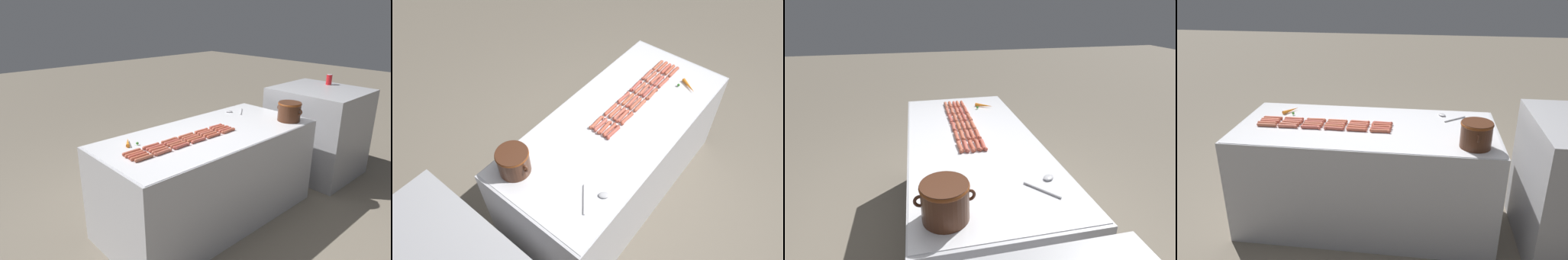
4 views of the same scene
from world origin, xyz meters
TOP-DOWN VIEW (x-y plane):
  - ground_plane at (0.00, 0.00)m, footprint 20.00×20.00m
  - griddle_counter at (0.00, 0.00)m, footprint 0.92×2.05m
  - hot_dog_0 at (-0.05, -0.78)m, footprint 0.03×0.16m
  - hot_dog_1 at (-0.05, -0.60)m, footprint 0.03×0.16m
  - hot_dog_2 at (-0.05, -0.41)m, footprint 0.04×0.16m
  - hot_dog_3 at (-0.05, -0.24)m, footprint 0.03×0.16m
  - hot_dog_4 at (-0.05, -0.06)m, footprint 0.04×0.16m
  - hot_dog_5 at (-0.05, 0.13)m, footprint 0.04×0.16m
  - hot_dog_6 at (-0.01, -0.78)m, footprint 0.03×0.16m
  - hot_dog_7 at (-0.01, -0.59)m, footprint 0.03×0.16m
  - hot_dog_8 at (-0.01, -0.42)m, footprint 0.03×0.16m
  - hot_dog_9 at (-0.01, -0.23)m, footprint 0.03×0.16m
  - hot_dog_10 at (-0.01, -0.05)m, footprint 0.03×0.16m
  - hot_dog_11 at (-0.01, 0.12)m, footprint 0.04×0.16m
  - hot_dog_12 at (0.03, -0.78)m, footprint 0.03×0.16m
  - hot_dog_13 at (0.03, -0.60)m, footprint 0.03×0.16m
  - hot_dog_14 at (0.03, -0.42)m, footprint 0.04×0.16m
  - hot_dog_15 at (0.03, -0.24)m, footprint 0.03×0.16m
  - hot_dog_16 at (0.03, -0.06)m, footprint 0.03×0.16m
  - hot_dog_17 at (0.03, 0.13)m, footprint 0.04×0.16m
  - hot_dog_18 at (0.07, -0.78)m, footprint 0.03×0.16m
  - hot_dog_19 at (0.07, -0.60)m, footprint 0.03×0.16m
  - hot_dog_20 at (0.07, -0.42)m, footprint 0.03×0.16m
  - hot_dog_21 at (0.07, -0.24)m, footprint 0.03×0.16m
  - hot_dog_22 at (0.07, -0.06)m, footprint 0.03×0.16m
  - hot_dog_23 at (0.07, 0.13)m, footprint 0.03×0.16m
  - hot_dog_24 at (0.11, -0.77)m, footprint 0.03×0.16m
  - hot_dog_25 at (0.11, -0.60)m, footprint 0.03×0.16m
  - hot_dog_26 at (0.11, -0.42)m, footprint 0.04×0.16m
  - hot_dog_27 at (0.11, -0.23)m, footprint 0.04×0.16m
  - hot_dog_28 at (0.11, -0.06)m, footprint 0.03×0.16m
  - hot_dog_29 at (0.11, 0.12)m, footprint 0.04×0.16m
  - bean_pot at (0.28, 0.81)m, footprint 0.28×0.23m
  - serving_spoon at (-0.29, 0.64)m, footprint 0.20×0.23m
  - carrot at (-0.24, -0.69)m, footprint 0.16×0.12m

SIDE VIEW (x-z plane):
  - ground_plane at x=0.00m, z-range 0.00..0.00m
  - griddle_counter at x=0.00m, z-range 0.00..0.86m
  - serving_spoon at x=-0.29m, z-range 0.86..0.88m
  - hot_dog_0 at x=-0.05m, z-range 0.86..0.89m
  - hot_dog_1 at x=-0.05m, z-range 0.86..0.89m
  - hot_dog_2 at x=-0.05m, z-range 0.86..0.89m
  - hot_dog_3 at x=-0.05m, z-range 0.86..0.89m
  - hot_dog_4 at x=-0.05m, z-range 0.86..0.89m
  - hot_dog_5 at x=-0.05m, z-range 0.86..0.89m
  - hot_dog_6 at x=-0.01m, z-range 0.86..0.89m
  - hot_dog_7 at x=-0.01m, z-range 0.86..0.89m
  - hot_dog_8 at x=-0.01m, z-range 0.86..0.89m
  - hot_dog_9 at x=-0.01m, z-range 0.86..0.89m
  - hot_dog_10 at x=-0.01m, z-range 0.86..0.89m
  - hot_dog_11 at x=-0.01m, z-range 0.86..0.89m
  - hot_dog_12 at x=0.03m, z-range 0.86..0.89m
  - hot_dog_13 at x=0.03m, z-range 0.86..0.89m
  - hot_dog_14 at x=0.03m, z-range 0.86..0.89m
  - hot_dog_15 at x=0.03m, z-range 0.86..0.89m
  - hot_dog_16 at x=0.03m, z-range 0.86..0.89m
  - hot_dog_17 at x=0.03m, z-range 0.86..0.89m
  - hot_dog_18 at x=0.07m, z-range 0.86..0.89m
  - hot_dog_19 at x=0.07m, z-range 0.86..0.89m
  - hot_dog_20 at x=0.07m, z-range 0.86..0.89m
  - hot_dog_21 at x=0.07m, z-range 0.86..0.89m
  - hot_dog_22 at x=0.07m, z-range 0.86..0.89m
  - hot_dog_23 at x=0.07m, z-range 0.86..0.89m
  - hot_dog_24 at x=0.11m, z-range 0.86..0.89m
  - hot_dog_25 at x=0.11m, z-range 0.86..0.89m
  - hot_dog_26 at x=0.11m, z-range 0.86..0.89m
  - hot_dog_27 at x=0.11m, z-range 0.86..0.89m
  - hot_dog_28 at x=0.11m, z-range 0.86..0.89m
  - hot_dog_29 at x=0.11m, z-range 0.86..0.89m
  - carrot at x=-0.24m, z-range 0.86..0.90m
  - bean_pot at x=0.28m, z-range 0.87..1.06m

